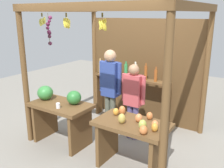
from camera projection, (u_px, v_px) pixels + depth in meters
ground_plane at (118, 136)px, 4.91m from camera, size 12.00×12.00×0.00m
market_stall at (130, 59)px, 4.88m from camera, size 2.76×2.17×2.47m
fruit_counter_left at (60, 110)px, 4.53m from camera, size 1.12×0.64×1.03m
fruit_counter_right at (132, 135)px, 3.74m from camera, size 1.11×0.64×0.92m
bottle_shelf_unit at (131, 86)px, 5.39m from camera, size 1.76×0.22×1.35m
vendor_man at (110, 84)px, 4.77m from camera, size 0.48×0.23×1.68m
vendor_woman at (133, 96)px, 4.60m from camera, size 0.48×0.20×1.45m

